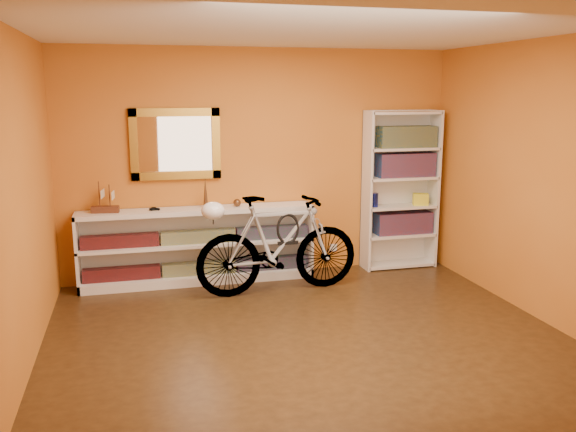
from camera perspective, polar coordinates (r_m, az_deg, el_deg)
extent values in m
cube|color=black|center=(5.40, 1.88, -11.46)|extent=(4.50, 4.00, 0.01)
cube|color=silver|center=(4.99, 2.09, 17.28)|extent=(4.50, 4.00, 0.01)
cube|color=#B9631B|center=(6.96, -2.68, 4.95)|extent=(4.50, 0.01, 2.60)
cube|color=#B9631B|center=(4.91, -24.18, 1.05)|extent=(0.01, 4.00, 2.60)
cube|color=#B9631B|center=(6.06, 22.93, 3.01)|extent=(0.01, 4.00, 2.60)
cube|color=brown|center=(6.77, -10.58, 6.70)|extent=(0.98, 0.06, 0.78)
cube|color=silver|center=(7.37, 4.30, -3.00)|extent=(0.09, 0.02, 0.09)
cube|color=black|center=(6.87, -8.39, -4.88)|extent=(2.50, 0.13, 0.14)
cube|color=navy|center=(6.78, -8.48, -1.93)|extent=(2.50, 0.13, 0.14)
imported|color=black|center=(6.70, -12.49, 0.53)|extent=(0.00, 0.00, 0.00)
cone|color=#53341C|center=(6.71, -7.81, 2.21)|extent=(0.06, 0.06, 0.35)
sphere|color=#53341C|center=(6.78, -4.83, 1.26)|extent=(0.09, 0.09, 0.09)
cube|color=maroon|center=(7.48, 10.81, -0.63)|extent=(0.70, 0.22, 0.26)
cube|color=maroon|center=(7.36, 11.02, 4.77)|extent=(0.70, 0.22, 0.28)
cube|color=navy|center=(7.33, 11.13, 7.37)|extent=(0.70, 0.22, 0.25)
cylinder|color=#152296|center=(7.25, 8.22, 1.51)|extent=(0.07, 0.07, 0.17)
cube|color=maroon|center=(7.26, 9.21, 7.04)|extent=(0.15, 0.15, 0.16)
cube|color=yellow|center=(7.48, 12.42, 1.56)|extent=(0.21, 0.17, 0.14)
imported|color=silver|center=(6.39, -0.92, -2.68)|extent=(0.58, 1.83, 1.06)
ellipsoid|color=white|center=(6.14, -7.10, 0.50)|extent=(0.24, 0.23, 0.18)
torus|color=black|center=(6.38, -0.02, -1.22)|extent=(0.25, 0.03, 0.25)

